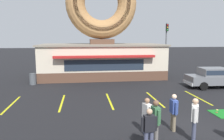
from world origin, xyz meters
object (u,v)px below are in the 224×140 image
(pedestrian_blue_sweater_man, at_px, (195,118))
(pedestrian_crossing_woman, at_px, (156,120))
(pedestrian_hooded_kid, at_px, (149,128))
(pedestrian_clipboard_woman, at_px, (174,111))
(traffic_light_pole, at_px, (166,40))
(pedestrian_beanie_man, at_px, (147,115))
(trash_bin, at_px, (33,79))
(car_grey, at_px, (214,77))

(pedestrian_blue_sweater_man, height_order, pedestrian_crossing_woman, pedestrian_blue_sweater_man)
(pedestrian_hooded_kid, xyz_separation_m, pedestrian_clipboard_woman, (1.59, 1.61, 0.02))
(pedestrian_crossing_woman, bearing_deg, traffic_light_pole, 67.67)
(pedestrian_hooded_kid, distance_m, pedestrian_crossing_woman, 0.69)
(pedestrian_hooded_kid, relative_size, traffic_light_pole, 0.27)
(pedestrian_blue_sweater_man, bearing_deg, pedestrian_hooded_kid, -164.71)
(pedestrian_beanie_man, distance_m, trash_bin, 12.91)
(car_grey, xyz_separation_m, trash_bin, (-14.84, 3.10, -0.37))
(pedestrian_clipboard_woman, distance_m, trash_bin, 13.39)
(pedestrian_blue_sweater_man, height_order, trash_bin, pedestrian_blue_sweater_man)
(pedestrian_blue_sweater_man, xyz_separation_m, pedestrian_hooded_kid, (-1.98, -0.54, -0.09))
(pedestrian_hooded_kid, bearing_deg, pedestrian_crossing_woman, 52.18)
(pedestrian_crossing_woman, xyz_separation_m, trash_bin, (-6.99, 11.68, -0.46))
(pedestrian_blue_sweater_man, xyz_separation_m, traffic_light_pole, (6.24, 19.01, 2.74))
(car_grey, bearing_deg, pedestrian_clipboard_woman, -131.66)
(pedestrian_blue_sweater_man, bearing_deg, trash_bin, 126.20)
(car_grey, height_order, pedestrian_clipboard_woman, pedestrian_clipboard_woman)
(traffic_light_pole, bearing_deg, pedestrian_crossing_woman, -112.33)
(pedestrian_crossing_woman, relative_size, trash_bin, 1.77)
(pedestrian_hooded_kid, height_order, pedestrian_clipboard_woman, pedestrian_clipboard_woman)
(pedestrian_clipboard_woman, bearing_deg, pedestrian_crossing_woman, -137.59)
(pedestrian_clipboard_woman, height_order, pedestrian_crossing_woman, pedestrian_crossing_woman)
(pedestrian_blue_sweater_man, bearing_deg, car_grey, 53.74)
(pedestrian_beanie_man, bearing_deg, trash_bin, 122.22)
(pedestrian_hooded_kid, distance_m, pedestrian_beanie_man, 1.34)
(pedestrian_blue_sweater_man, xyz_separation_m, pedestrian_clipboard_woman, (-0.39, 1.07, -0.07))
(pedestrian_clipboard_woman, relative_size, traffic_light_pole, 0.28)
(trash_bin, bearing_deg, pedestrian_beanie_man, -57.78)
(pedestrian_clipboard_woman, xyz_separation_m, pedestrian_crossing_woman, (-1.18, -1.07, 0.07))
(pedestrian_beanie_man, bearing_deg, car_grey, 44.46)
(pedestrian_blue_sweater_man, relative_size, trash_bin, 1.78)
(pedestrian_clipboard_woman, relative_size, pedestrian_beanie_man, 1.02)
(car_grey, xyz_separation_m, pedestrian_blue_sweater_man, (-6.29, -8.58, 0.09))
(pedestrian_hooded_kid, xyz_separation_m, traffic_light_pole, (8.22, 19.55, 2.83))
(pedestrian_blue_sweater_man, distance_m, pedestrian_crossing_woman, 1.56)
(pedestrian_blue_sweater_man, xyz_separation_m, pedestrian_crossing_woman, (-1.56, -0.00, -0.00))
(pedestrian_hooded_kid, relative_size, pedestrian_beanie_man, 1.00)
(pedestrian_beanie_man, bearing_deg, pedestrian_crossing_woman, -82.04)
(car_grey, bearing_deg, traffic_light_pole, 90.26)
(pedestrian_crossing_woman, relative_size, traffic_light_pole, 0.30)
(trash_bin, xyz_separation_m, traffic_light_pole, (14.79, 7.33, 3.21))
(car_grey, bearing_deg, trash_bin, 168.20)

